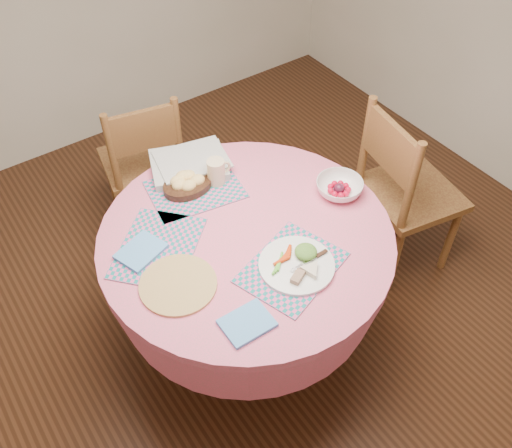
% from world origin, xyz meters
% --- Properties ---
extents(ground, '(4.00, 4.00, 0.00)m').
position_xyz_m(ground, '(0.00, 0.00, 0.00)').
color(ground, '#331C0F').
rests_on(ground, ground).
extents(room_envelope, '(4.01, 4.01, 2.71)m').
position_xyz_m(room_envelope, '(0.00, 0.00, 1.71)').
color(room_envelope, silver).
rests_on(room_envelope, ground).
extents(dining_table, '(1.24, 1.24, 0.75)m').
position_xyz_m(dining_table, '(0.00, 0.00, 0.56)').
color(dining_table, '#D6637E').
rests_on(dining_table, ground).
extents(chair_right, '(0.51, 0.53, 0.99)m').
position_xyz_m(chair_right, '(0.95, -0.03, 0.52)').
color(chair_right, brown).
rests_on(chair_right, ground).
extents(chair_back, '(0.50, 0.48, 0.92)m').
position_xyz_m(chair_back, '(-0.01, 0.98, 0.48)').
color(chair_back, brown).
rests_on(chair_back, ground).
extents(placemat_front, '(0.47, 0.41, 0.01)m').
position_xyz_m(placemat_front, '(0.04, -0.25, 0.75)').
color(placemat_front, '#15787A').
rests_on(placemat_front, dining_table).
extents(placemat_left, '(0.50, 0.49, 0.01)m').
position_xyz_m(placemat_left, '(-0.34, 0.14, 0.75)').
color(placemat_left, '#15787A').
rests_on(placemat_left, dining_table).
extents(placemat_back, '(0.44, 0.36, 0.01)m').
position_xyz_m(placemat_back, '(-0.03, 0.35, 0.75)').
color(placemat_back, '#15787A').
rests_on(placemat_back, dining_table).
extents(wicker_trivet, '(0.30, 0.30, 0.01)m').
position_xyz_m(wicker_trivet, '(-0.37, -0.07, 0.76)').
color(wicker_trivet, '#9C7F43').
rests_on(wicker_trivet, dining_table).
extents(napkin_near, '(0.18, 0.14, 0.01)m').
position_xyz_m(napkin_near, '(-0.25, -0.37, 0.76)').
color(napkin_near, '#579AE1').
rests_on(napkin_near, dining_table).
extents(napkin_far, '(0.22, 0.19, 0.01)m').
position_xyz_m(napkin_far, '(-0.41, 0.15, 0.76)').
color(napkin_far, '#579AE1').
rests_on(napkin_far, placemat_left).
extents(dinner_plate, '(0.30, 0.30, 0.05)m').
position_xyz_m(dinner_plate, '(0.07, -0.27, 0.77)').
color(dinner_plate, white).
rests_on(dinner_plate, placemat_front).
extents(bread_bowl, '(0.23, 0.23, 0.08)m').
position_xyz_m(bread_bowl, '(-0.06, 0.38, 0.79)').
color(bread_bowl, black).
rests_on(bread_bowl, placemat_back).
extents(latte_mug, '(0.12, 0.08, 0.12)m').
position_xyz_m(latte_mug, '(0.07, 0.34, 0.82)').
color(latte_mug, beige).
rests_on(latte_mug, placemat_back).
extents(fruit_bowl, '(0.27, 0.27, 0.06)m').
position_xyz_m(fruit_bowl, '(0.48, -0.03, 0.78)').
color(fruit_bowl, white).
rests_on(fruit_bowl, dining_table).
extents(newspaper_stack, '(0.41, 0.37, 0.04)m').
position_xyz_m(newspaper_stack, '(0.02, 0.50, 0.78)').
color(newspaper_stack, silver).
rests_on(newspaper_stack, dining_table).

